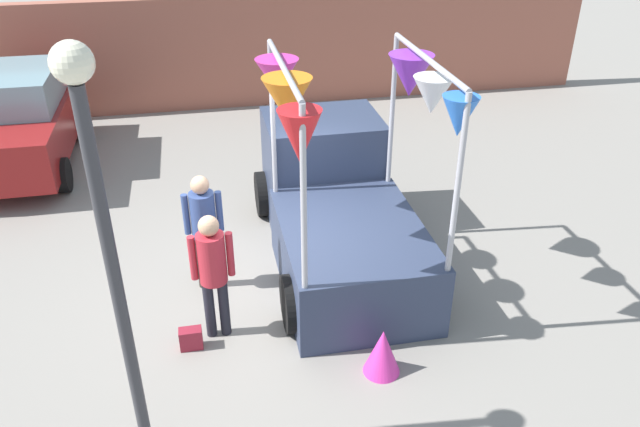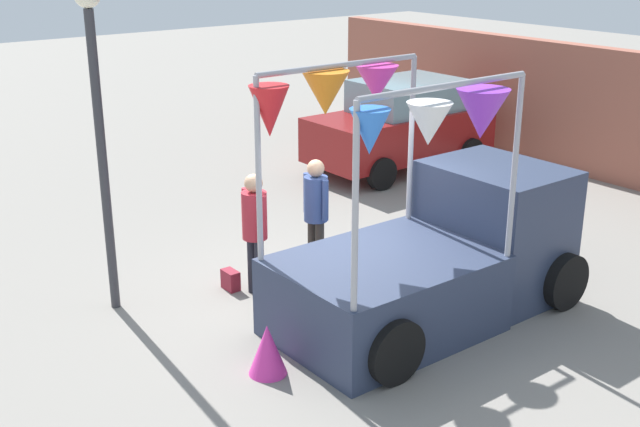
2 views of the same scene
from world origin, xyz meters
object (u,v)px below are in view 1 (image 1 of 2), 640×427
object	(u,v)px
person_customer	(213,266)
street_lamp	(104,223)
vendor_truck	(336,198)
parked_car	(21,121)
folded_kite_bundle_magenta	(382,351)
person_vendor	(204,222)
handbag	(191,339)

from	to	relation	value
person_customer	street_lamp	distance (m)	2.52
vendor_truck	parked_car	world-z (taller)	vendor_truck
parked_car	person_customer	distance (m)	6.72
parked_car	person_customer	world-z (taller)	parked_car
person_customer	folded_kite_bundle_magenta	world-z (taller)	person_customer
vendor_truck	folded_kite_bundle_magenta	size ratio (longest dim) A/B	6.81
parked_car	street_lamp	size ratio (longest dim) A/B	0.95
parked_car	person_vendor	xyz separation A→B (m)	(3.28, -4.75, 0.10)
parked_car	street_lamp	world-z (taller)	street_lamp
handbag	street_lamp	bearing A→B (deg)	-107.38
person_vendor	vendor_truck	bearing A→B (deg)	15.86
vendor_truck	folded_kite_bundle_magenta	xyz separation A→B (m)	(-0.04, -2.70, -0.61)
person_customer	street_lamp	size ratio (longest dim) A/B	0.41
street_lamp	folded_kite_bundle_magenta	world-z (taller)	street_lamp
handbag	person_vendor	bearing A→B (deg)	77.34
person_vendor	street_lamp	world-z (taller)	street_lamp
vendor_truck	handbag	xyz separation A→B (m)	(-2.24, -1.83, -0.77)
person_customer	vendor_truck	bearing A→B (deg)	40.91
parked_car	folded_kite_bundle_magenta	bearing A→B (deg)	-53.05
parked_car	person_customer	bearing A→B (deg)	-60.18
person_customer	street_lamp	bearing A→B (deg)	-115.72
person_customer	street_lamp	xyz separation A→B (m)	(-0.82, -1.70, 1.67)
street_lamp	parked_car	bearing A→B (deg)	108.50
vendor_truck	folded_kite_bundle_magenta	distance (m)	2.77
parked_car	person_customer	xyz separation A→B (m)	(3.34, -5.83, 0.10)
vendor_truck	person_vendor	bearing A→B (deg)	-164.14
person_customer	person_vendor	size ratio (longest dim) A/B	1.00
vendor_truck	person_customer	xyz separation A→B (m)	(-1.89, -1.63, 0.13)
handbag	street_lamp	world-z (taller)	street_lamp
vendor_truck	street_lamp	size ratio (longest dim) A/B	0.97
person_customer	handbag	world-z (taller)	person_customer
handbag	folded_kite_bundle_magenta	world-z (taller)	folded_kite_bundle_magenta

